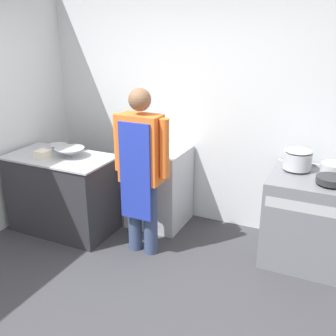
% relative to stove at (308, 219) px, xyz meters
% --- Properties ---
extents(ground_plane, '(14.00, 14.00, 0.00)m').
position_rel_stove_xyz_m(ground_plane, '(-1.37, -1.54, -0.43)').
color(ground_plane, '#38383D').
extents(wall_back, '(8.00, 0.05, 2.70)m').
position_rel_stove_xyz_m(wall_back, '(-1.37, 0.44, 0.92)').
color(wall_back, silver).
rests_on(wall_back, ground_plane).
extents(wall_left, '(0.05, 8.00, 2.70)m').
position_rel_stove_xyz_m(wall_left, '(-3.20, -0.54, 0.92)').
color(wall_left, silver).
rests_on(wall_left, ground_plane).
extents(prep_counter, '(1.17, 0.65, 0.87)m').
position_rel_stove_xyz_m(prep_counter, '(-2.54, -0.51, 0.00)').
color(prep_counter, '#2D2D33').
rests_on(prep_counter, ground_plane).
extents(stove, '(0.77, 0.72, 0.88)m').
position_rel_stove_xyz_m(stove, '(0.00, 0.00, 0.00)').
color(stove, slate).
rests_on(stove, ground_plane).
extents(fridge_unit, '(0.61, 0.60, 0.90)m').
position_rel_stove_xyz_m(fridge_unit, '(-1.64, 0.09, 0.02)').
color(fridge_unit, silver).
rests_on(fridge_unit, ground_plane).
extents(person_cook, '(0.58, 0.24, 1.66)m').
position_rel_stove_xyz_m(person_cook, '(-1.52, -0.55, 0.50)').
color(person_cook, '#38476B').
rests_on(person_cook, ground_plane).
extents(mixing_bowl, '(0.32, 0.32, 0.10)m').
position_rel_stove_xyz_m(mixing_bowl, '(-2.42, -0.48, 0.48)').
color(mixing_bowl, '#B2B5BC').
rests_on(mixing_bowl, prep_counter).
extents(small_bowl, '(0.21, 0.21, 0.07)m').
position_rel_stove_xyz_m(small_bowl, '(-2.69, -0.35, 0.47)').
color(small_bowl, '#B2B5BC').
rests_on(small_bowl, prep_counter).
extents(plastic_tub, '(0.14, 0.14, 0.08)m').
position_rel_stove_xyz_m(plastic_tub, '(-2.67, -0.62, 0.47)').
color(plastic_tub, silver).
rests_on(plastic_tub, prep_counter).
extents(stock_pot, '(0.27, 0.27, 0.20)m').
position_rel_stove_xyz_m(stock_pot, '(-0.17, 0.13, 0.55)').
color(stock_pot, '#B2B5BC').
rests_on(stock_pot, stove).
extents(saute_pan, '(0.26, 0.26, 0.06)m').
position_rel_stove_xyz_m(saute_pan, '(0.15, -0.13, 0.48)').
color(saute_pan, '#262628').
rests_on(saute_pan, stove).
extents(sauce_pot, '(0.23, 0.23, 0.10)m').
position_rel_stove_xyz_m(sauce_pot, '(0.15, 0.13, 0.50)').
color(sauce_pot, '#B2B5BC').
rests_on(sauce_pot, stove).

